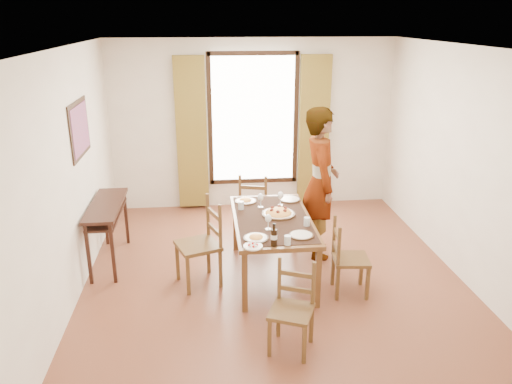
{
  "coord_description": "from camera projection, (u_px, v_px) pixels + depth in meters",
  "views": [
    {
      "loc": [
        -0.77,
        -5.36,
        3.01
      ],
      "look_at": [
        -0.18,
        0.28,
        1.0
      ],
      "focal_mm": 35.0,
      "sensor_mm": 36.0,
      "label": 1
    }
  ],
  "objects": [
    {
      "name": "plate_ne",
      "position": [
        290.0,
        198.0,
        6.44
      ],
      "size": [
        0.27,
        0.27,
        0.05
      ],
      "primitive_type": null,
      "color": "silver",
      "rests_on": "dining_table"
    },
    {
      "name": "man",
      "position": [
        320.0,
        183.0,
        6.39
      ],
      "size": [
        0.78,
        0.57,
        1.97
      ],
      "primitive_type": "imported",
      "rotation": [
        0.0,
        0.0,
        1.5
      ],
      "color": "gray",
      "rests_on": "ground"
    },
    {
      "name": "wine_glass_c",
      "position": [
        261.0,
        200.0,
        6.17
      ],
      "size": [
        0.08,
        0.08,
        0.18
      ],
      "primitive_type": null,
      "color": "white",
      "rests_on": "dining_table"
    },
    {
      "name": "plate_nw",
      "position": [
        246.0,
        200.0,
        6.38
      ],
      "size": [
        0.27,
        0.27,
        0.05
      ],
      "primitive_type": null,
      "color": "silver",
      "rests_on": "dining_table"
    },
    {
      "name": "wine_bottle",
      "position": [
        274.0,
        235.0,
        5.13
      ],
      "size": [
        0.07,
        0.07,
        0.25
      ],
      "primitive_type": null,
      "color": "black",
      "rests_on": "dining_table"
    },
    {
      "name": "wine_glass_a",
      "position": [
        268.0,
        222.0,
        5.53
      ],
      "size": [
        0.08,
        0.08,
        0.18
      ],
      "primitive_type": null,
      "color": "white",
      "rests_on": "dining_table"
    },
    {
      "name": "tumbler_b",
      "position": [
        241.0,
        205.0,
        6.13
      ],
      "size": [
        0.07,
        0.07,
        0.1
      ],
      "primitive_type": "cylinder",
      "color": "silver",
      "rests_on": "dining_table"
    },
    {
      "name": "chair_west",
      "position": [
        201.0,
        246.0,
        5.8
      ],
      "size": [
        0.59,
        0.59,
        1.03
      ],
      "rotation": [
        0.0,
        0.0,
        -1.22
      ],
      "color": "brown",
      "rests_on": "ground"
    },
    {
      "name": "caprese_plate",
      "position": [
        253.0,
        245.0,
        5.13
      ],
      "size": [
        0.2,
        0.2,
        0.04
      ],
      "primitive_type": null,
      "color": "silver",
      "rests_on": "dining_table"
    },
    {
      "name": "wine_glass_b",
      "position": [
        280.0,
        198.0,
        6.24
      ],
      "size": [
        0.08,
        0.08,
        0.18
      ],
      "primitive_type": null,
      "color": "white",
      "rests_on": "dining_table"
    },
    {
      "name": "chair_east",
      "position": [
        348.0,
        260.0,
        5.62
      ],
      "size": [
        0.43,
        0.43,
        0.88
      ],
      "rotation": [
        0.0,
        0.0,
        1.47
      ],
      "color": "brown",
      "rests_on": "ground"
    },
    {
      "name": "plate_se",
      "position": [
        301.0,
        234.0,
        5.39
      ],
      "size": [
        0.27,
        0.27,
        0.05
      ],
      "primitive_type": null,
      "color": "silver",
      "rests_on": "dining_table"
    },
    {
      "name": "pasta_platter",
      "position": [
        279.0,
        211.0,
        5.95
      ],
      "size": [
        0.4,
        0.4,
        0.1
      ],
      "primitive_type": null,
      "color": "orange",
      "rests_on": "dining_table"
    },
    {
      "name": "ground",
      "position": [
        273.0,
        276.0,
        6.1
      ],
      "size": [
        5.0,
        5.0,
        0.0
      ],
      "primitive_type": "plane",
      "color": "#54281A",
      "rests_on": "ground"
    },
    {
      "name": "console_table",
      "position": [
        107.0,
        212.0,
        6.24
      ],
      "size": [
        0.38,
        1.2,
        0.8
      ],
      "color": "black",
      "rests_on": "ground"
    },
    {
      "name": "chair_north",
      "position": [
        255.0,
        206.0,
        7.1
      ],
      "size": [
        0.51,
        0.51,
        0.95
      ],
      "rotation": [
        0.0,
        0.0,
        2.88
      ],
      "color": "brown",
      "rests_on": "ground"
    },
    {
      "name": "room_shell",
      "position": [
        273.0,
        151.0,
        5.71
      ],
      "size": [
        4.6,
        5.1,
        2.74
      ],
      "color": "white",
      "rests_on": "ground"
    },
    {
      "name": "tumbler_a",
      "position": [
        307.0,
        222.0,
        5.65
      ],
      "size": [
        0.07,
        0.07,
        0.1
      ],
      "primitive_type": "cylinder",
      "color": "silver",
      "rests_on": "dining_table"
    },
    {
      "name": "dining_table",
      "position": [
        272.0,
        223.0,
        5.9
      ],
      "size": [
        0.91,
        1.63,
        0.76
      ],
      "color": "brown",
      "rests_on": "ground"
    },
    {
      "name": "chair_south",
      "position": [
        292.0,
        310.0,
        4.67
      ],
      "size": [
        0.5,
        0.5,
        0.87
      ],
      "rotation": [
        0.0,
        0.0,
        -0.4
      ],
      "color": "brown",
      "rests_on": "ground"
    },
    {
      "name": "plate_sw",
      "position": [
        256.0,
        237.0,
        5.32
      ],
      "size": [
        0.27,
        0.27,
        0.05
      ],
      "primitive_type": null,
      "color": "silver",
      "rests_on": "dining_table"
    },
    {
      "name": "tumbler_c",
      "position": [
        288.0,
        240.0,
        5.18
      ],
      "size": [
        0.07,
        0.07,
        0.1
      ],
      "primitive_type": "cylinder",
      "color": "silver",
      "rests_on": "dining_table"
    }
  ]
}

